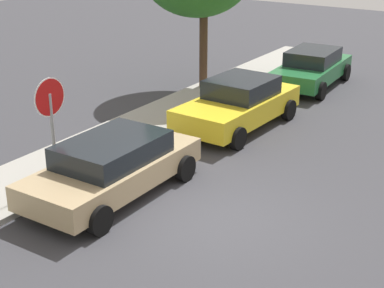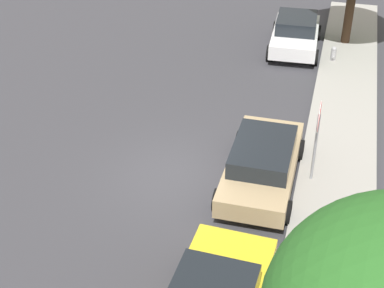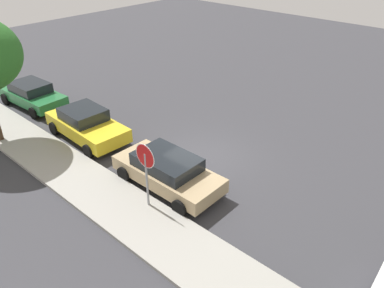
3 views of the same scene
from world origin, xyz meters
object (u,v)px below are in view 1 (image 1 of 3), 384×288
parked_car_yellow (238,103)px  parked_car_green (312,68)px  parked_car_tan (113,166)px  stop_sign (51,112)px

parked_car_yellow → parked_car_green: parked_car_yellow is taller
parked_car_tan → parked_car_yellow: 5.56m
parked_car_tan → parked_car_green: size_ratio=1.03×
stop_sign → parked_car_green: 11.51m
stop_sign → parked_car_green: stop_sign is taller
parked_car_tan → parked_car_green: (10.93, -0.26, -0.01)m
parked_car_tan → parked_car_green: parked_car_green is taller
parked_car_green → parked_car_tan: bearing=178.6°
parked_car_tan → parked_car_green: bearing=-1.4°
stop_sign → parked_car_yellow: stop_sign is taller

